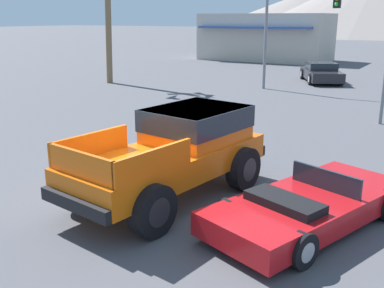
# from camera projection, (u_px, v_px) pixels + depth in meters

# --- Properties ---
(ground_plane) EXTENTS (320.00, 320.00, 0.00)m
(ground_plane) POSITION_uv_depth(u_px,v_px,m) (168.00, 196.00, 9.99)
(ground_plane) COLOR #4C4C51
(orange_pickup_truck) EXTENTS (2.82, 5.29, 1.88)m
(orange_pickup_truck) POSITION_uv_depth(u_px,v_px,m) (179.00, 148.00, 9.85)
(orange_pickup_truck) COLOR orange
(orange_pickup_truck) RESTS_ON ground_plane
(red_convertible_car) EXTENTS (3.13, 4.72, 1.01)m
(red_convertible_car) POSITION_uv_depth(u_px,v_px,m) (308.00, 206.00, 8.49)
(red_convertible_car) COLOR #B21419
(red_convertible_car) RESTS_ON ground_plane
(parked_car_dark) EXTENTS (3.56, 4.61, 1.18)m
(parked_car_dark) POSITION_uv_depth(u_px,v_px,m) (321.00, 72.00, 27.39)
(parked_car_dark) COLOR #232328
(parked_car_dark) RESTS_ON ground_plane
(traffic_light_main) EXTENTS (4.22, 0.38, 5.46)m
(traffic_light_main) POSITION_uv_depth(u_px,v_px,m) (296.00, 17.00, 23.12)
(traffic_light_main) COLOR slate
(traffic_light_main) RESTS_ON ground_plane
(storefront_building) EXTENTS (11.38, 6.41, 4.14)m
(storefront_building) POSITION_uv_depth(u_px,v_px,m) (266.00, 37.00, 41.16)
(storefront_building) COLOR #BCB2A3
(storefront_building) RESTS_ON ground_plane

